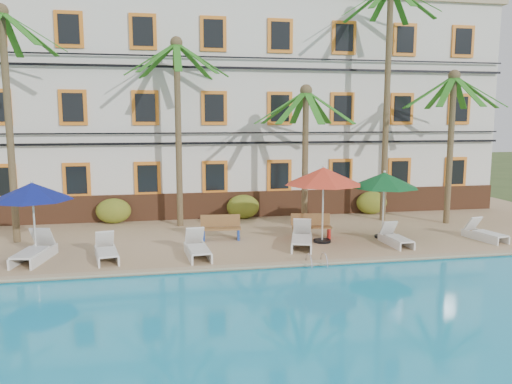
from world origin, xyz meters
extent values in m
plane|color=#384C23|center=(0.00, 0.00, 0.00)|extent=(100.00, 100.00, 0.00)
cube|color=tan|center=(0.00, 5.00, 0.12)|extent=(30.00, 12.00, 0.25)
cube|color=#1B9FCE|center=(0.00, -7.00, 0.10)|extent=(26.00, 12.00, 0.20)
cube|color=tan|center=(0.00, -0.90, 0.28)|extent=(30.00, 0.35, 0.06)
cube|color=silver|center=(0.00, 10.00, 5.25)|extent=(25.00, 6.00, 10.00)
cube|color=brown|center=(0.00, 6.94, 0.85)|extent=(25.00, 0.12, 1.20)
cube|color=tan|center=(0.00, 10.00, 10.35)|extent=(25.40, 6.40, 0.25)
cube|color=orange|center=(-10.50, 6.95, 2.15)|extent=(1.15, 0.10, 1.50)
cube|color=black|center=(-10.50, 6.90, 2.15)|extent=(0.85, 0.04, 1.20)
cube|color=orange|center=(-7.50, 6.95, 2.15)|extent=(1.15, 0.10, 1.50)
cube|color=black|center=(-7.50, 6.90, 2.15)|extent=(0.85, 0.04, 1.20)
cube|color=orange|center=(-4.50, 6.95, 2.15)|extent=(1.15, 0.10, 1.50)
cube|color=black|center=(-4.50, 6.90, 2.15)|extent=(0.85, 0.04, 1.20)
cube|color=orange|center=(-1.50, 6.95, 2.15)|extent=(1.15, 0.10, 1.50)
cube|color=black|center=(-1.50, 6.90, 2.15)|extent=(0.85, 0.04, 1.20)
cube|color=orange|center=(1.50, 6.95, 2.15)|extent=(1.15, 0.10, 1.50)
cube|color=black|center=(1.50, 6.90, 2.15)|extent=(0.85, 0.04, 1.20)
cube|color=orange|center=(4.50, 6.95, 2.15)|extent=(1.15, 0.10, 1.50)
cube|color=black|center=(4.50, 6.90, 2.15)|extent=(0.85, 0.04, 1.20)
cube|color=orange|center=(7.50, 6.95, 2.15)|extent=(1.15, 0.10, 1.50)
cube|color=black|center=(7.50, 6.90, 2.15)|extent=(0.85, 0.04, 1.20)
cube|color=orange|center=(10.50, 6.95, 2.15)|extent=(1.15, 0.10, 1.50)
cube|color=black|center=(10.50, 6.90, 2.15)|extent=(0.85, 0.04, 1.20)
cube|color=orange|center=(-7.50, 6.95, 5.25)|extent=(1.15, 0.10, 1.50)
cube|color=black|center=(-7.50, 6.90, 5.25)|extent=(0.85, 0.04, 1.20)
cube|color=orange|center=(-4.50, 6.95, 5.25)|extent=(1.15, 0.10, 1.50)
cube|color=black|center=(-4.50, 6.90, 5.25)|extent=(0.85, 0.04, 1.20)
cube|color=orange|center=(-1.50, 6.95, 5.25)|extent=(1.15, 0.10, 1.50)
cube|color=black|center=(-1.50, 6.90, 5.25)|extent=(0.85, 0.04, 1.20)
cube|color=orange|center=(1.50, 6.95, 5.25)|extent=(1.15, 0.10, 1.50)
cube|color=black|center=(1.50, 6.90, 5.25)|extent=(0.85, 0.04, 1.20)
cube|color=orange|center=(4.50, 6.95, 5.25)|extent=(1.15, 0.10, 1.50)
cube|color=black|center=(4.50, 6.90, 5.25)|extent=(0.85, 0.04, 1.20)
cube|color=orange|center=(7.50, 6.95, 5.25)|extent=(1.15, 0.10, 1.50)
cube|color=black|center=(7.50, 6.90, 5.25)|extent=(0.85, 0.04, 1.20)
cube|color=orange|center=(10.50, 6.95, 5.25)|extent=(1.15, 0.10, 1.50)
cube|color=black|center=(10.50, 6.90, 5.25)|extent=(0.85, 0.04, 1.20)
cube|color=orange|center=(-7.50, 6.95, 8.45)|extent=(1.15, 0.10, 1.50)
cube|color=black|center=(-7.50, 6.90, 8.45)|extent=(0.85, 0.04, 1.20)
cube|color=orange|center=(-4.50, 6.95, 8.45)|extent=(1.15, 0.10, 1.50)
cube|color=black|center=(-4.50, 6.90, 8.45)|extent=(0.85, 0.04, 1.20)
cube|color=orange|center=(-1.50, 6.95, 8.45)|extent=(1.15, 0.10, 1.50)
cube|color=black|center=(-1.50, 6.90, 8.45)|extent=(0.85, 0.04, 1.20)
cube|color=orange|center=(1.50, 6.95, 8.45)|extent=(1.15, 0.10, 1.50)
cube|color=black|center=(1.50, 6.90, 8.45)|extent=(0.85, 0.04, 1.20)
cube|color=orange|center=(4.50, 6.95, 8.45)|extent=(1.15, 0.10, 1.50)
cube|color=black|center=(4.50, 6.90, 8.45)|extent=(0.85, 0.04, 1.20)
cube|color=orange|center=(7.50, 6.95, 8.45)|extent=(1.15, 0.10, 1.50)
cube|color=black|center=(7.50, 6.90, 8.45)|extent=(0.85, 0.04, 1.20)
cube|color=orange|center=(10.50, 6.95, 8.45)|extent=(1.15, 0.10, 1.50)
cube|color=black|center=(10.50, 6.90, 8.45)|extent=(0.85, 0.04, 1.20)
cube|color=black|center=(0.00, 6.80, 3.70)|extent=(25.00, 0.08, 0.10)
cube|color=black|center=(0.00, 6.80, 4.15)|extent=(25.00, 0.08, 0.06)
cube|color=black|center=(0.00, 6.80, 7.00)|extent=(25.00, 0.08, 0.10)
cube|color=black|center=(0.00, 6.80, 7.45)|extent=(25.00, 0.08, 0.06)
cylinder|color=brown|center=(-9.20, 3.82, 4.37)|extent=(0.26, 0.26, 8.24)
sphere|color=brown|center=(-9.20, 3.82, 8.49)|extent=(0.50, 0.50, 0.50)
cube|color=#226C19|center=(-9.20, 4.88, 7.83)|extent=(0.28, 2.13, 1.36)
cube|color=#226C19|center=(-8.45, 3.07, 7.83)|extent=(1.71, 1.71, 1.36)
cube|color=#226C19|center=(-8.14, 3.82, 7.83)|extent=(2.13, 0.28, 1.36)
cube|color=#226C19|center=(-8.45, 4.57, 7.83)|extent=(1.71, 1.71, 1.36)
cylinder|color=brown|center=(-3.15, 5.55, 4.04)|extent=(0.26, 0.26, 7.58)
sphere|color=brown|center=(-3.15, 5.55, 7.83)|extent=(0.50, 0.50, 0.50)
cube|color=#226C19|center=(-3.15, 6.61, 7.17)|extent=(0.28, 2.13, 1.36)
cube|color=#226C19|center=(-3.89, 6.30, 7.17)|extent=(1.71, 1.71, 1.36)
cube|color=#226C19|center=(-4.20, 5.55, 7.17)|extent=(2.13, 0.28, 1.36)
cube|color=#226C19|center=(-3.89, 4.81, 7.17)|extent=(1.71, 1.71, 1.36)
cube|color=#226C19|center=(-3.15, 4.50, 7.17)|extent=(0.28, 2.13, 1.36)
cube|color=#226C19|center=(-2.40, 4.81, 7.17)|extent=(1.71, 1.71, 1.36)
cube|color=#226C19|center=(-2.09, 5.55, 7.17)|extent=(2.13, 0.28, 1.36)
cube|color=#226C19|center=(-2.40, 6.30, 7.17)|extent=(1.71, 1.71, 1.36)
cylinder|color=brown|center=(1.96, 4.26, 3.08)|extent=(0.26, 0.26, 5.65)
sphere|color=brown|center=(1.96, 4.26, 5.90)|extent=(0.50, 0.50, 0.50)
cube|color=#226C19|center=(1.96, 5.32, 5.24)|extent=(0.28, 2.13, 1.36)
cube|color=#226C19|center=(1.21, 5.01, 5.24)|extent=(1.71, 1.71, 1.36)
cube|color=#226C19|center=(0.90, 4.26, 5.24)|extent=(2.13, 0.28, 1.36)
cube|color=#226C19|center=(1.21, 3.52, 5.24)|extent=(1.71, 1.71, 1.36)
cube|color=#226C19|center=(1.96, 3.21, 5.24)|extent=(0.28, 2.13, 1.36)
cube|color=#226C19|center=(2.71, 3.52, 5.24)|extent=(1.71, 1.71, 1.36)
cube|color=#226C19|center=(3.02, 4.26, 5.24)|extent=(2.13, 0.28, 1.36)
cube|color=#226C19|center=(2.71, 5.01, 5.24)|extent=(1.71, 1.71, 1.36)
cylinder|color=brown|center=(5.87, 5.15, 5.32)|extent=(0.26, 0.26, 10.14)
cube|color=#226C19|center=(5.87, 6.21, 9.73)|extent=(0.28, 2.13, 1.36)
cube|color=#226C19|center=(5.12, 5.90, 9.73)|extent=(1.71, 1.71, 1.36)
cube|color=#226C19|center=(4.81, 5.15, 9.73)|extent=(2.13, 0.28, 1.36)
cube|color=#226C19|center=(6.93, 5.15, 9.73)|extent=(2.13, 0.28, 1.36)
cube|color=#226C19|center=(6.62, 5.90, 9.73)|extent=(1.71, 1.71, 1.36)
cylinder|color=brown|center=(8.33, 4.01, 3.41)|extent=(0.26, 0.26, 6.32)
sphere|color=brown|center=(8.33, 4.01, 6.57)|extent=(0.50, 0.50, 0.50)
cube|color=#226C19|center=(8.33, 5.07, 5.90)|extent=(0.28, 2.13, 1.36)
cube|color=#226C19|center=(7.59, 4.76, 5.90)|extent=(1.71, 1.71, 1.36)
cube|color=#226C19|center=(7.28, 4.01, 5.90)|extent=(2.13, 0.28, 1.36)
cube|color=#226C19|center=(7.59, 3.27, 5.90)|extent=(1.71, 1.71, 1.36)
cube|color=#226C19|center=(8.33, 2.96, 5.90)|extent=(0.28, 2.13, 1.36)
cube|color=#226C19|center=(9.08, 3.27, 5.90)|extent=(1.71, 1.71, 1.36)
cube|color=#226C19|center=(9.39, 4.01, 5.90)|extent=(2.13, 0.28, 1.36)
cube|color=#226C19|center=(9.08, 4.76, 5.90)|extent=(1.71, 1.71, 1.36)
ellipsoid|color=#1F5819|center=(-5.98, 6.60, 0.80)|extent=(1.50, 0.90, 1.10)
ellipsoid|color=#1F5819|center=(-0.27, 6.60, 0.80)|extent=(1.50, 0.90, 1.10)
ellipsoid|color=#1F5819|center=(5.97, 6.60, 0.80)|extent=(1.50, 0.90, 1.10)
cylinder|color=black|center=(-7.97, 1.41, 0.29)|extent=(0.57, 0.57, 0.08)
cylinder|color=silver|center=(-7.97, 1.41, 1.48)|extent=(0.06, 0.06, 2.46)
cone|color=navy|center=(-7.97, 1.41, 2.46)|extent=(2.56, 2.56, 0.56)
sphere|color=silver|center=(-7.97, 1.41, 2.76)|extent=(0.10, 0.10, 0.10)
cylinder|color=black|center=(1.92, 1.71, 0.30)|extent=(0.64, 0.64, 0.09)
cylinder|color=silver|center=(1.92, 1.71, 1.63)|extent=(0.06, 0.06, 2.75)
cone|color=red|center=(1.92, 1.71, 2.71)|extent=(2.87, 2.87, 0.63)
sphere|color=silver|center=(1.92, 1.71, 3.06)|extent=(0.10, 0.10, 0.10)
cylinder|color=black|center=(4.41, 1.97, 0.29)|extent=(0.58, 0.58, 0.08)
cylinder|color=silver|center=(4.41, 1.97, 1.50)|extent=(0.06, 0.06, 2.49)
cone|color=#0E5124|center=(4.41, 1.97, 2.48)|extent=(2.60, 2.60, 0.57)
sphere|color=silver|center=(4.41, 1.97, 2.79)|extent=(0.10, 0.10, 0.10)
cube|color=silver|center=(-7.98, 0.71, 0.61)|extent=(0.91, 1.55, 0.07)
cube|color=silver|center=(-7.80, 1.70, 0.86)|extent=(0.75, 0.64, 0.72)
cube|color=silver|center=(-8.26, 1.05, 0.42)|extent=(0.43, 2.04, 0.33)
cube|color=silver|center=(-7.60, 0.93, 0.42)|extent=(0.43, 2.04, 0.33)
cube|color=silver|center=(-5.62, 0.49, 0.56)|extent=(0.81, 1.36, 0.06)
cube|color=silver|center=(-5.78, 1.36, 0.79)|extent=(0.66, 0.57, 0.64)
cube|color=silver|center=(-5.96, 0.68, 0.40)|extent=(0.39, 1.79, 0.29)
cube|color=silver|center=(-5.38, 0.79, 0.40)|extent=(0.39, 1.79, 0.29)
cube|color=silver|center=(-2.73, 0.27, 0.58)|extent=(0.73, 1.39, 0.06)
cube|color=silver|center=(-2.81, 1.19, 0.82)|extent=(0.66, 0.55, 0.67)
cube|color=silver|center=(-3.06, 0.50, 0.40)|extent=(0.22, 1.91, 0.31)
cube|color=silver|center=(-2.44, 0.55, 0.40)|extent=(0.22, 1.91, 0.31)
cube|color=silver|center=(0.90, 0.89, 0.59)|extent=(1.02, 1.53, 0.06)
cube|color=silver|center=(1.18, 1.82, 0.84)|extent=(0.77, 0.68, 0.70)
cube|color=silver|center=(0.67, 1.24, 0.41)|extent=(0.63, 1.93, 0.32)
cube|color=silver|center=(1.29, 1.05, 0.41)|extent=(0.63, 1.93, 0.32)
cube|color=silver|center=(4.41, 0.59, 0.54)|extent=(0.59, 1.20, 0.05)
cube|color=silver|center=(4.38, 1.40, 0.75)|extent=(0.56, 0.46, 0.59)
cube|color=silver|center=(4.13, 0.80, 0.39)|extent=(0.12, 1.68, 0.27)
cube|color=silver|center=(4.67, 0.82, 0.39)|extent=(0.12, 1.68, 0.27)
cube|color=silver|center=(8.09, 0.68, 0.55)|extent=(0.80, 1.30, 0.06)
cube|color=silver|center=(7.91, 1.49, 0.76)|extent=(0.64, 0.55, 0.60)
cube|color=silver|center=(7.77, 0.85, 0.39)|extent=(0.42, 1.69, 0.28)
cube|color=silver|center=(8.31, 0.97, 0.39)|extent=(0.42, 1.69, 0.28)
cube|color=olive|center=(-1.72, 2.74, 0.68)|extent=(1.53, 0.58, 0.06)
cube|color=olive|center=(-1.70, 2.96, 0.95)|extent=(1.50, 0.19, 0.45)
cube|color=#1B3B97|center=(-2.37, 2.80, 0.45)|extent=(0.12, 0.46, 0.40)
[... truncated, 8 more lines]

